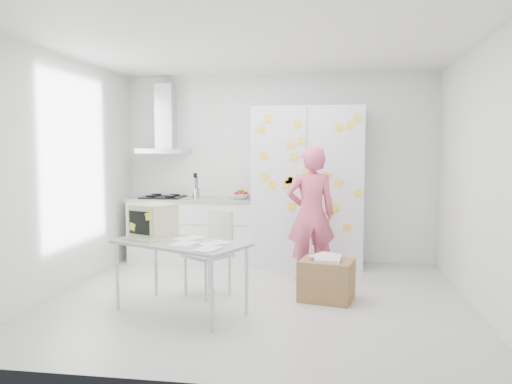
# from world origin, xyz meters

# --- Properties ---
(floor) EXTENTS (4.50, 4.00, 0.02)m
(floor) POSITION_xyz_m (0.00, 0.00, -0.01)
(floor) COLOR silver
(floor) RESTS_ON ground
(walls) EXTENTS (4.52, 4.01, 2.70)m
(walls) POSITION_xyz_m (0.00, 0.72, 1.35)
(walls) COLOR white
(walls) RESTS_ON ground
(ceiling) EXTENTS (4.50, 4.00, 0.02)m
(ceiling) POSITION_xyz_m (0.00, 0.00, 2.70)
(ceiling) COLOR white
(ceiling) RESTS_ON walls
(counter_run) EXTENTS (1.84, 0.63, 1.28)m
(counter_run) POSITION_xyz_m (-1.20, 1.70, 0.47)
(counter_run) COLOR white
(counter_run) RESTS_ON ground
(range_hood) EXTENTS (0.70, 0.48, 1.01)m
(range_hood) POSITION_xyz_m (-1.65, 1.84, 1.96)
(range_hood) COLOR silver
(range_hood) RESTS_ON walls
(tall_cabinet) EXTENTS (1.50, 0.68, 2.20)m
(tall_cabinet) POSITION_xyz_m (0.45, 1.67, 1.10)
(tall_cabinet) COLOR silver
(tall_cabinet) RESTS_ON ground
(person) EXTENTS (0.69, 0.54, 1.67)m
(person) POSITION_xyz_m (0.53, 0.84, 0.83)
(person) COLOR #DB5570
(person) RESTS_ON ground
(desk) EXTENTS (1.48, 1.15, 1.06)m
(desk) POSITION_xyz_m (-0.93, -0.40, 0.80)
(desk) COLOR #A7A9B2
(desk) RESTS_ON ground
(chair) EXTENTS (0.60, 0.60, 0.95)m
(chair) POSITION_xyz_m (-0.53, 0.12, 0.54)
(chair) COLOR #B9B9B6
(chair) RESTS_ON ground
(cardboard_box) EXTENTS (0.63, 0.55, 0.48)m
(cardboard_box) POSITION_xyz_m (0.74, 0.08, 0.23)
(cardboard_box) COLOR olive
(cardboard_box) RESTS_ON ground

